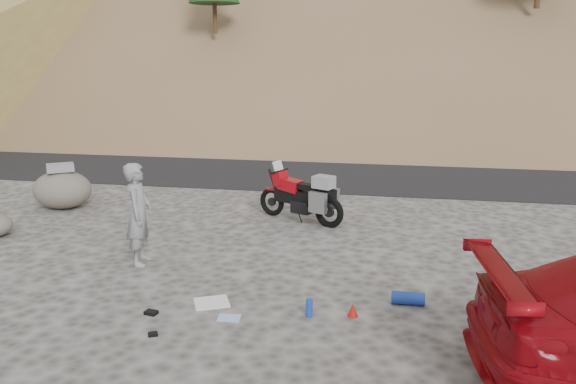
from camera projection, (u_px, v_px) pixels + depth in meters
name	position (u px, v px, depth m)	size (l,w,h in m)	color
ground	(194.00, 272.00, 8.86)	(140.00, 140.00, 0.00)	#413E3C
road	(293.00, 166.00, 17.46)	(120.00, 7.00, 0.05)	black
motorcycle	(304.00, 197.00, 11.41)	(1.91, 1.08, 1.22)	black
man	(142.00, 263.00, 9.23)	(0.61, 0.40, 1.68)	gray
boulder	(62.00, 189.00, 12.49)	(1.62, 1.51, 1.02)	#59544C
gear_white_cloth	(212.00, 303.00, 7.73)	(0.47, 0.41, 0.02)	white
gear_blue_mat	(408.00, 298.00, 7.67)	(0.18, 0.18, 0.45)	#1B39A2
gear_bottle	(309.00, 308.00, 7.30)	(0.09, 0.09, 0.25)	#1B39A2
gear_funnel	(353.00, 310.00, 7.32)	(0.14, 0.14, 0.18)	#B1140B
gear_glove_a	(151.00, 313.00, 7.39)	(0.16, 0.11, 0.05)	black
gear_glove_b	(153.00, 334.00, 6.82)	(0.11, 0.09, 0.04)	black
gear_blue_cloth	(229.00, 318.00, 7.28)	(0.29, 0.21, 0.01)	#98BAEB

